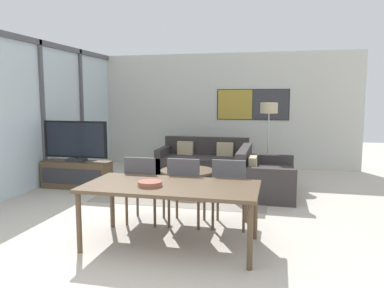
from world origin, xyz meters
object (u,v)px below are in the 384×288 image
tv_console (77,175)px  dining_chair_right (230,190)px  sofa_main (204,163)px  sofa_side (262,179)px  coffee_table (188,175)px  dining_table (171,190)px  television (76,141)px  dining_chair_left (143,187)px  fruit_bowl (150,183)px  dining_chair_centre (186,188)px  floor_lamp (269,114)px

tv_console → dining_chair_right: size_ratio=1.40×
sofa_main → sofa_side: same height
coffee_table → dining_table: size_ratio=0.50×
coffee_table → dining_table: 2.60m
television → dining_chair_right: television is taller
dining_chair_left → dining_table: bearing=-48.3°
sofa_main → fruit_bowl: 4.20m
coffee_table → dining_chair_left: bearing=-95.0°
television → sofa_main: (2.12, 1.76, -0.63)m
sofa_side → dining_table: bearing=161.0°
dining_table → dining_chair_right: 0.95m
coffee_table → dining_chair_centre: 1.90m
dining_chair_left → dining_chair_right: bearing=3.6°
sofa_side → dining_chair_centre: (-0.92, -1.98, 0.25)m
sofa_side → dining_table: sofa_side is taller
television → dining_chair_right: bearing=-26.6°
sofa_main → dining_chair_right: size_ratio=2.08×
sofa_main → fruit_bowl: bearing=-87.1°
television → floor_lamp: bearing=24.6°
sofa_main → sofa_side: 1.93m
sofa_side → dining_table: 2.85m
television → sofa_side: size_ratio=0.80×
tv_console → sofa_side: 3.48m
sofa_main → dining_chair_centre: size_ratio=2.08×
sofa_side → dining_chair_right: 1.98m
dining_chair_right → sofa_side: bearing=80.1°
television → dining_chair_left: bearing=-39.9°
dining_chair_centre → dining_chair_right: bearing=3.6°
television → dining_chair_left: television is taller
sofa_main → dining_table: 4.09m
dining_chair_right → tv_console: bearing=153.5°
dining_chair_left → dining_chair_centre: size_ratio=1.00×
sofa_main → dining_table: bearing=-84.1°
tv_console → dining_table: size_ratio=0.65×
sofa_main → dining_chair_left: bearing=-92.7°
tv_console → coffee_table: bearing=6.6°
floor_lamp → dining_table: bearing=-104.1°
tv_console → dining_chair_left: (1.96, -1.64, 0.26)m
dining_table → dining_chair_left: 0.89m
television → coffee_table: 2.22m
sofa_main → coffee_table: (-0.00, -1.51, 0.03)m
dining_chair_left → dining_chair_right: same height
coffee_table → dining_chair_left: size_ratio=1.08×
sofa_side → dining_chair_centre: dining_chair_centre is taller
dining_table → dining_chair_centre: 0.71m
dining_table → dining_chair_left: dining_chair_left is taller
dining_chair_right → fruit_bowl: (-0.80, -0.85, 0.24)m
sofa_main → dining_chair_right: (1.01, -3.32, 0.24)m
sofa_main → dining_table: sofa_main is taller
coffee_table → dining_chair_centre: bearing=-77.1°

